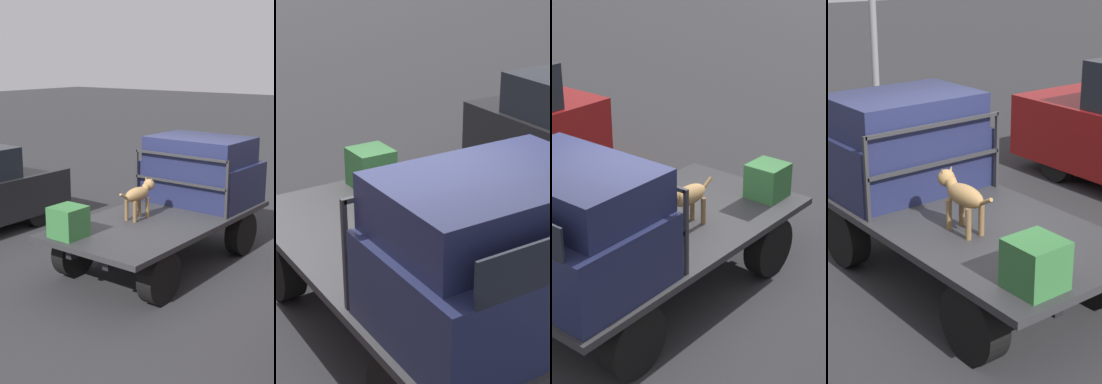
{
  "view_description": "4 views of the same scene",
  "coord_description": "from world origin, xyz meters",
  "views": [
    {
      "loc": [
        -6.78,
        -4.69,
        3.28
      ],
      "look_at": [
        -0.35,
        0.24,
        1.24
      ],
      "focal_mm": 50.0,
      "sensor_mm": 36.0,
      "label": 1
    },
    {
      "loc": [
        4.39,
        -2.73,
        3.62
      ],
      "look_at": [
        -0.35,
        0.24,
        1.24
      ],
      "focal_mm": 60.0,
      "sensor_mm": 36.0,
      "label": 2
    },
    {
      "loc": [
        4.8,
        4.43,
        4.22
      ],
      "look_at": [
        -0.35,
        0.24,
        1.24
      ],
      "focal_mm": 60.0,
      "sensor_mm": 36.0,
      "label": 3
    },
    {
      "loc": [
        -5.1,
        3.92,
        3.49
      ],
      "look_at": [
        -0.35,
        0.24,
        1.24
      ],
      "focal_mm": 60.0,
      "sensor_mm": 36.0,
      "label": 4
    }
  ],
  "objects": [
    {
      "name": "truck_cab",
      "position": [
        1.2,
        0.0,
        1.35
      ],
      "size": [
        1.35,
        1.81,
        1.16
      ],
      "color": "#1E2347",
      "rests_on": "flatbed_truck"
    },
    {
      "name": "flatbed_truck",
      "position": [
        0.0,
        0.0,
        0.59
      ],
      "size": [
        3.91,
        1.93,
        0.8
      ],
      "color": "black",
      "rests_on": "ground"
    },
    {
      "name": "dog",
      "position": [
        -0.28,
        0.24,
        1.2
      ],
      "size": [
        0.86,
        0.23,
        0.63
      ],
      "rotation": [
        0.0,
        0.0,
        -0.28
      ],
      "color": "brown",
      "rests_on": "flatbed_truck"
    },
    {
      "name": "ground_plane",
      "position": [
        0.0,
        0.0,
        0.0
      ],
      "size": [
        80.0,
        80.0,
        0.0
      ],
      "primitive_type": "plane",
      "color": "#2D2D30"
    },
    {
      "name": "truck_headboard",
      "position": [
        0.49,
        0.0,
        1.42
      ],
      "size": [
        0.04,
        1.81,
        0.94
      ],
      "color": "#2D2D30",
      "rests_on": "flatbed_truck"
    },
    {
      "name": "cargo_crate",
      "position": [
        -1.63,
        0.48,
        1.03
      ],
      "size": [
        0.44,
        0.44,
        0.44
      ],
      "color": "#337038",
      "rests_on": "flatbed_truck"
    }
  ]
}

